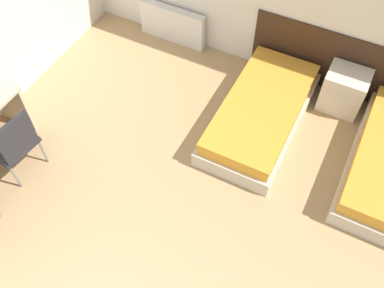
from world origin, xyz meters
The scene contains 5 objects.
headboard_panel centered at (1.22, 4.53, 0.44)m, with size 2.64×0.03×0.87m.
bed_near_window centered at (0.42, 3.54, 0.19)m, with size 0.93×1.92×0.38m.
nightstand centered at (1.22, 4.28, 0.28)m, with size 0.51×0.43×0.56m.
radiator centered at (-1.31, 4.45, 0.27)m, with size 0.99×0.12×0.54m.
chair_near_laptop centered at (-1.74, 1.67, 0.50)m, with size 0.53×0.53×0.93m.
Camera 1 is at (1.21, 0.12, 4.18)m, focal length 40.00 mm.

